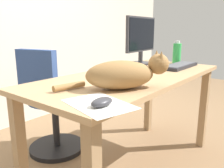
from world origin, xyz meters
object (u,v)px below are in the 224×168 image
(keyboard, at_px, (179,66))
(monitor, at_px, (141,39))
(computer_mouse, at_px, (102,102))
(cat, at_px, (124,74))
(water_bottle, at_px, (177,53))
(office_chair, at_px, (51,110))

(keyboard, bearing_deg, monitor, 94.77)
(keyboard, height_order, computer_mouse, computer_mouse)
(computer_mouse, bearing_deg, keyboard, 7.60)
(cat, bearing_deg, computer_mouse, -161.38)
(water_bottle, bearing_deg, cat, -170.78)
(monitor, xyz_separation_m, keyboard, (0.03, -0.36, -0.21))
(office_chair, bearing_deg, water_bottle, -37.28)
(monitor, distance_m, computer_mouse, 1.25)
(monitor, relative_size, cat, 0.98)
(monitor, xyz_separation_m, water_bottle, (0.26, -0.24, -0.13))
(computer_mouse, distance_m, water_bottle, 1.41)
(office_chair, relative_size, keyboard, 2.07)
(keyboard, relative_size, cat, 0.89)
(keyboard, distance_m, cat, 0.87)
(monitor, bearing_deg, office_chair, 144.84)
(office_chair, xyz_separation_m, monitor, (0.66, -0.47, 0.59))
(cat, xyz_separation_m, water_bottle, (1.09, 0.18, 0.01))
(office_chair, xyz_separation_m, computer_mouse, (-0.46, -0.98, 0.38))
(office_chair, relative_size, computer_mouse, 8.30)
(computer_mouse, height_order, water_bottle, water_bottle)
(cat, bearing_deg, office_chair, 79.19)
(computer_mouse, bearing_deg, cat, 18.62)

